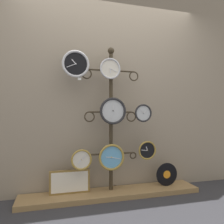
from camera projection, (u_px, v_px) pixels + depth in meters
The scene contains 14 objects.
ground_plane at pixel (121, 208), 2.33m from camera, with size 12.00×12.00×0.00m, color #333338.
shop_wall at pixel (108, 84), 2.89m from camera, with size 4.40×0.04×2.80m.
low_shelf at pixel (112, 194), 2.67m from camera, with size 2.20×0.36×0.06m.
display_stand at pixel (111, 137), 2.73m from camera, with size 0.74×0.37×1.84m.
clock_top_left at pixel (76, 64), 2.53m from camera, with size 0.32×0.04×0.32m.
clock_top_center at pixel (110, 69), 2.66m from camera, with size 0.26×0.04×0.26m.
clock_middle_center at pixel (113, 111), 2.65m from camera, with size 0.33×0.04×0.33m.
clock_middle_right at pixel (143, 113), 2.73m from camera, with size 0.23×0.04×0.23m.
clock_bottom_left at pixel (81, 160), 2.53m from camera, with size 0.24×0.04×0.24m.
clock_bottom_center at pixel (112, 157), 2.63m from camera, with size 0.32×0.04×0.32m.
clock_bottom_right at pixel (147, 150), 2.75m from camera, with size 0.24×0.04×0.24m.
vinyl_record at pixel (167, 174), 2.86m from camera, with size 0.30×0.01×0.30m.
picture_frame at pixel (70, 182), 2.58m from camera, with size 0.47×0.02×0.28m.
price_tag_upper at pixel (79, 79), 2.54m from camera, with size 0.04×0.00×0.03m.
Camera 1 is at (-0.71, -2.23, 1.00)m, focal length 35.00 mm.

